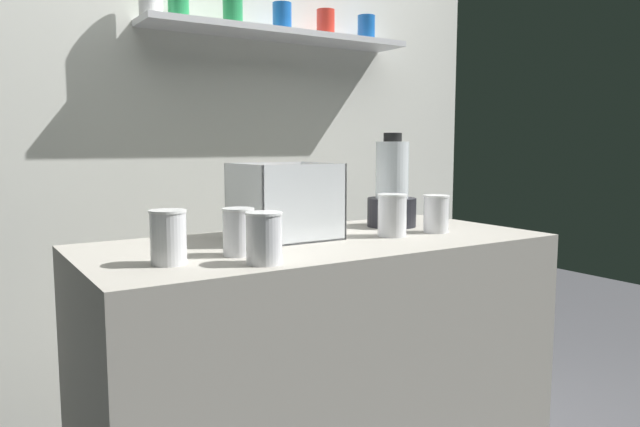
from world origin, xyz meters
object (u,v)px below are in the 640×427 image
at_px(juice_cup_beet_left, 238,234).
at_px(juice_cup_mango_middle, 264,241).
at_px(carrot_display_bin, 285,215).
at_px(juice_cup_pomegranate_right, 392,218).
at_px(juice_cup_carrot_far_right, 436,216).
at_px(blender_pitcher, 392,191).
at_px(juice_cup_carrot_far_left, 168,241).

xyz_separation_m(juice_cup_beet_left, juice_cup_mango_middle, (0.01, -0.13, -0.00)).
bearing_deg(carrot_display_bin, juice_cup_pomegranate_right, -26.63).
bearing_deg(juice_cup_beet_left, juice_cup_pomegranate_right, 4.17).
bearing_deg(juice_cup_beet_left, juice_cup_carrot_far_right, 2.23).
distance_m(juice_cup_beet_left, juice_cup_pomegranate_right, 0.54).
distance_m(blender_pitcher, juice_cup_carrot_far_right, 0.21).
height_order(juice_cup_beet_left, juice_cup_pomegranate_right, juice_cup_pomegranate_right).
relative_size(juice_cup_carrot_far_left, juice_cup_beet_left, 1.06).
bearing_deg(juice_cup_beet_left, juice_cup_mango_middle, -87.53).
xyz_separation_m(juice_cup_mango_middle, juice_cup_carrot_far_right, (0.71, 0.16, -0.00)).
relative_size(juice_cup_carrot_far_left, juice_cup_mango_middle, 1.05).
distance_m(blender_pitcher, juice_cup_beet_left, 0.72).
xyz_separation_m(blender_pitcher, juice_cup_carrot_far_left, (-0.88, -0.23, -0.07)).
height_order(blender_pitcher, juice_cup_carrot_far_left, blender_pitcher).
bearing_deg(juice_cup_carrot_far_left, blender_pitcher, 14.96).
height_order(carrot_display_bin, juice_cup_mango_middle, carrot_display_bin).
bearing_deg(juice_cup_pomegranate_right, carrot_display_bin, 153.37).
relative_size(juice_cup_mango_middle, juice_cup_pomegranate_right, 0.94).
relative_size(carrot_display_bin, juice_cup_carrot_far_left, 2.15).
xyz_separation_m(blender_pitcher, juice_cup_pomegranate_right, (-0.14, -0.18, -0.07)).
bearing_deg(carrot_display_bin, blender_pitcher, 3.60).
bearing_deg(juice_cup_pomegranate_right, juice_cup_mango_middle, -162.05).
distance_m(juice_cup_carrot_far_left, juice_cup_beet_left, 0.19).
bearing_deg(juice_cup_carrot_far_right, juice_cup_pomegranate_right, 176.22).
bearing_deg(juice_cup_pomegranate_right, juice_cup_beet_left, -175.83).
bearing_deg(juice_cup_carrot_far_right, blender_pitcher, 99.37).
distance_m(juice_cup_beet_left, juice_cup_carrot_far_right, 0.72).
height_order(juice_cup_mango_middle, juice_cup_carrot_far_right, juice_cup_mango_middle).
relative_size(blender_pitcher, juice_cup_pomegranate_right, 2.46).
distance_m(carrot_display_bin, juice_cup_mango_middle, 0.40).
xyz_separation_m(juice_cup_carrot_far_left, juice_cup_pomegranate_right, (0.73, 0.06, 0.00)).
relative_size(blender_pitcher, juice_cup_mango_middle, 2.60).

